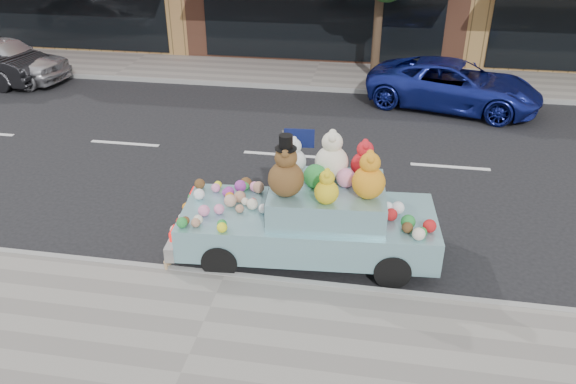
# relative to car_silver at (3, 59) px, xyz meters

# --- Properties ---
(ground) EXTENTS (120.00, 120.00, 0.00)m
(ground) POSITION_rel_car_silver_xyz_m (10.06, -4.29, -0.74)
(ground) COLOR black
(ground) RESTS_ON ground
(near_sidewalk) EXTENTS (60.00, 3.00, 0.12)m
(near_sidewalk) POSITION_rel_car_silver_xyz_m (10.06, -10.79, -0.68)
(near_sidewalk) COLOR gray
(near_sidewalk) RESTS_ON ground
(far_sidewalk) EXTENTS (60.00, 3.00, 0.12)m
(far_sidewalk) POSITION_rel_car_silver_xyz_m (10.06, 2.21, -0.68)
(far_sidewalk) COLOR gray
(far_sidewalk) RESTS_ON ground
(near_kerb) EXTENTS (60.00, 0.12, 0.13)m
(near_kerb) POSITION_rel_car_silver_xyz_m (10.06, -9.29, -0.67)
(near_kerb) COLOR gray
(near_kerb) RESTS_ON ground
(far_kerb) EXTENTS (60.00, 0.12, 0.13)m
(far_kerb) POSITION_rel_car_silver_xyz_m (10.06, 0.71, -0.67)
(far_kerb) COLOR gray
(far_kerb) RESTS_ON ground
(car_silver) EXTENTS (4.47, 2.14, 1.47)m
(car_silver) POSITION_rel_car_silver_xyz_m (0.00, 0.00, 0.00)
(car_silver) COLOR silver
(car_silver) RESTS_ON ground
(car_blue) EXTENTS (5.30, 3.43, 1.36)m
(car_blue) POSITION_rel_car_silver_xyz_m (14.41, -0.14, -0.06)
(car_blue) COLOR navy
(car_blue) RESTS_ON ground
(art_car) EXTENTS (4.60, 2.07, 2.38)m
(art_car) POSITION_rel_car_silver_xyz_m (11.34, -8.30, 0.08)
(art_car) COLOR black
(art_car) RESTS_ON ground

